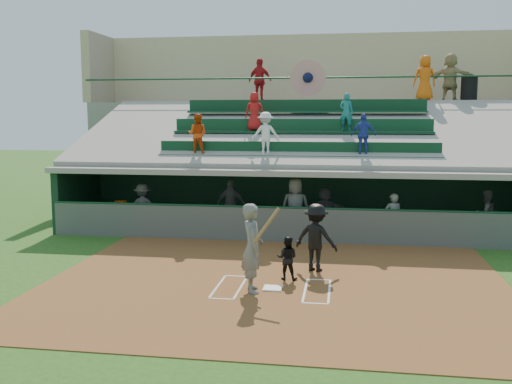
# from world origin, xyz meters

# --- Properties ---
(ground) EXTENTS (100.00, 100.00, 0.00)m
(ground) POSITION_xyz_m (0.00, 0.00, 0.00)
(ground) COLOR #234E16
(ground) RESTS_ON ground
(dirt_slab) EXTENTS (11.00, 9.00, 0.02)m
(dirt_slab) POSITION_xyz_m (0.00, 0.50, 0.01)
(dirt_slab) COLOR brown
(dirt_slab) RESTS_ON ground
(home_plate) EXTENTS (0.43, 0.43, 0.03)m
(home_plate) POSITION_xyz_m (0.00, 0.00, 0.04)
(home_plate) COLOR white
(home_plate) RESTS_ON dirt_slab
(batters_box_chalk) EXTENTS (2.65, 1.85, 0.01)m
(batters_box_chalk) POSITION_xyz_m (0.00, 0.00, 0.02)
(batters_box_chalk) COLOR white
(batters_box_chalk) RESTS_ON dirt_slab
(dugout_floor) EXTENTS (16.00, 3.50, 0.04)m
(dugout_floor) POSITION_xyz_m (0.00, 6.75, 0.02)
(dugout_floor) COLOR gray
(dugout_floor) RESTS_ON ground
(concourse_slab) EXTENTS (20.00, 3.00, 4.60)m
(concourse_slab) POSITION_xyz_m (0.00, 13.50, 2.30)
(concourse_slab) COLOR gray
(concourse_slab) RESTS_ON ground
(grandstand) EXTENTS (20.40, 10.40, 7.80)m
(grandstand) POSITION_xyz_m (-0.01, 10.51, 2.26)
(grandstand) COLOR #525852
(grandstand) RESTS_ON ground
(batter_at_plate) EXTENTS (0.97, 0.85, 2.03)m
(batter_at_plate) POSITION_xyz_m (-0.43, -0.27, 1.04)
(batter_at_plate) COLOR #575A55
(batter_at_plate) RESTS_ON dirt_slab
(catcher) EXTENTS (0.55, 0.45, 1.06)m
(catcher) POSITION_xyz_m (0.25, 0.82, 0.55)
(catcher) COLOR black
(catcher) RESTS_ON dirt_slab
(home_umpire) EXTENTS (1.27, 0.98, 1.74)m
(home_umpire) POSITION_xyz_m (0.90, 1.73, 0.89)
(home_umpire) COLOR black
(home_umpire) RESTS_ON dirt_slab
(dugout_bench) EXTENTS (13.59, 4.06, 0.42)m
(dugout_bench) POSITION_xyz_m (-0.22, 7.85, 0.25)
(dugout_bench) COLOR brown
(dugout_bench) RESTS_ON dugout_floor
(white_table) EXTENTS (0.82, 0.69, 0.62)m
(white_table) POSITION_xyz_m (-6.01, 5.88, 0.35)
(white_table) COLOR silver
(white_table) RESTS_ON dugout_floor
(water_cooler) EXTENTS (0.40, 0.40, 0.40)m
(water_cooler) POSITION_xyz_m (-6.05, 5.92, 0.87)
(water_cooler) COLOR orange
(water_cooler) RESTS_ON white_table
(dugout_player_a) EXTENTS (1.15, 0.83, 1.60)m
(dugout_player_a) POSITION_xyz_m (-5.34, 6.14, 0.84)
(dugout_player_a) COLOR #535551
(dugout_player_a) RESTS_ON dugout_floor
(dugout_player_b) EXTENTS (1.05, 0.51, 1.74)m
(dugout_player_b) POSITION_xyz_m (-2.33, 6.81, 0.91)
(dugout_player_b) COLOR #5C5E59
(dugout_player_b) RESTS_ON dugout_floor
(dugout_player_c) EXTENTS (0.95, 0.63, 1.93)m
(dugout_player_c) POSITION_xyz_m (0.02, 5.90, 1.00)
(dugout_player_c) COLOR #5E605B
(dugout_player_c) RESTS_ON dugout_floor
(dugout_player_d) EXTENTS (1.50, 0.86, 1.54)m
(dugout_player_d) POSITION_xyz_m (0.97, 6.67, 0.81)
(dugout_player_d) COLOR #51544F
(dugout_player_d) RESTS_ON dugout_floor
(dugout_player_e) EXTENTS (0.64, 0.50, 1.55)m
(dugout_player_e) POSITION_xyz_m (3.13, 5.43, 0.81)
(dugout_player_e) COLOR #5E615C
(dugout_player_e) RESTS_ON dugout_floor
(dugout_player_f) EXTENTS (0.93, 0.85, 1.56)m
(dugout_player_f) POSITION_xyz_m (6.19, 6.61, 0.82)
(dugout_player_f) COLOR #61645F
(dugout_player_f) RESTS_ON dugout_floor
(trash_bin) EXTENTS (0.66, 0.66, 0.99)m
(trash_bin) POSITION_xyz_m (6.68, 12.46, 5.10)
(trash_bin) COLOR black
(trash_bin) RESTS_ON concourse_slab
(concourse_staff_a) EXTENTS (1.24, 0.87, 1.95)m
(concourse_staff_a) POSITION_xyz_m (-2.21, 13.05, 5.57)
(concourse_staff_a) COLOR red
(concourse_staff_a) RESTS_ON concourse_slab
(concourse_staff_b) EXTENTS (0.96, 0.66, 1.87)m
(concourse_staff_b) POSITION_xyz_m (4.82, 12.01, 5.53)
(concourse_staff_b) COLOR #DD5B0D
(concourse_staff_b) RESTS_ON concourse_slab
(concourse_staff_c) EXTENTS (1.96, 1.23, 2.02)m
(concourse_staff_c) POSITION_xyz_m (5.98, 12.85, 5.61)
(concourse_staff_c) COLOR tan
(concourse_staff_c) RESTS_ON concourse_slab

